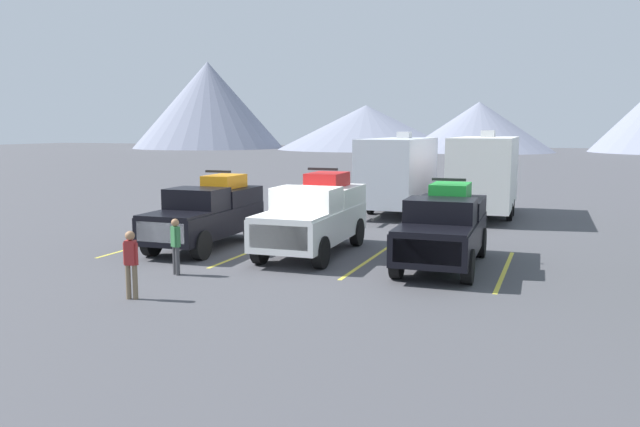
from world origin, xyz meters
name	(u,v)px	position (x,y,z in m)	size (l,w,h in m)	color
ground_plane	(298,261)	(0.00, 0.00, 0.00)	(240.00, 240.00, 0.00)	#47474C
pickup_truck_a	(208,213)	(-3.71, 1.09, 1.15)	(2.17, 5.33, 2.52)	black
pickup_truck_b	(315,215)	(0.02, 1.37, 1.23)	(2.30, 5.57, 2.67)	white
pickup_truck_c	(444,226)	(4.19, 0.96, 1.14)	(2.26, 5.44, 2.48)	black
lot_stripe_a	(150,243)	(-5.93, 0.88, 0.00)	(0.12, 5.50, 0.01)	gold
lot_stripe_b	(252,251)	(-1.98, 0.88, 0.00)	(0.12, 5.50, 0.01)	gold
lot_stripe_c	(369,260)	(1.98, 0.88, 0.00)	(0.12, 5.50, 0.01)	gold
lot_stripe_d	(505,270)	(5.93, 0.88, 0.00)	(0.12, 5.50, 0.01)	gold
camper_trailer_a	(399,171)	(0.17, 11.72, 1.99)	(2.62, 8.34, 3.78)	silver
camper_trailer_b	(485,172)	(4.08, 11.77, 2.03)	(2.74, 8.13, 3.86)	white
person_a	(131,260)	(-1.93, -5.33, 0.93)	(0.35, 0.24, 1.61)	#726047
person_b	(176,243)	(-2.37, -2.85, 0.89)	(0.31, 0.26, 1.54)	#3F3F42
mountain_ridge	(568,105)	(7.62, 94.51, 7.71)	(141.24, 46.27, 17.66)	gray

